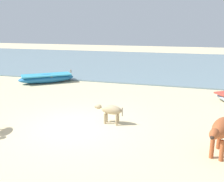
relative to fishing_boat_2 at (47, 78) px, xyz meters
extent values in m
plane|color=beige|center=(4.84, -6.21, -0.30)|extent=(80.00, 80.00, 0.00)
cube|color=slate|center=(4.84, 11.04, -0.26)|extent=(60.00, 20.00, 0.08)
ellipsoid|color=#1E669E|center=(0.00, 0.00, -0.02)|extent=(3.38, 3.01, 0.54)
cube|color=#3399BF|center=(0.00, 0.00, 0.21)|extent=(3.04, 2.73, 0.07)
cube|color=olive|center=(0.20, 0.16, 0.13)|extent=(0.68, 0.82, 0.04)
cylinder|color=olive|center=(1.23, 0.98, 0.35)|extent=(0.06, 0.06, 0.20)
ellipsoid|color=#9E4C28|center=(9.54, -6.89, 0.50)|extent=(0.84, 1.25, 0.51)
ellipsoid|color=#9E4C28|center=(9.27, -7.62, 0.59)|extent=(0.35, 0.44, 0.28)
sphere|color=#2D2119|center=(9.21, -7.78, 0.56)|extent=(0.14, 0.14, 0.11)
cylinder|color=#9E4C28|center=(9.54, -7.25, 0.00)|extent=(0.12, 0.12, 0.58)
cylinder|color=#9E4C28|center=(9.30, -7.17, 0.00)|extent=(0.12, 0.12, 0.58)
cylinder|color=#9E4C28|center=(9.54, -6.53, 0.00)|extent=(0.12, 0.12, 0.58)
ellipsoid|color=tan|center=(5.99, -5.55, 0.24)|extent=(0.81, 0.38, 0.34)
ellipsoid|color=tan|center=(5.48, -5.50, 0.30)|extent=(0.27, 0.18, 0.19)
sphere|color=#2D2119|center=(5.36, -5.49, 0.28)|extent=(0.08, 0.08, 0.07)
cylinder|color=tan|center=(5.76, -5.61, -0.10)|extent=(0.08, 0.08, 0.39)
cylinder|color=tan|center=(5.77, -5.44, -0.10)|extent=(0.08, 0.08, 0.39)
cylinder|color=tan|center=(6.21, -5.65, -0.10)|extent=(0.08, 0.08, 0.39)
cylinder|color=tan|center=(6.23, -5.48, -0.10)|extent=(0.08, 0.08, 0.39)
cylinder|color=#2D2119|center=(6.41, -5.58, 0.21)|extent=(0.03, 0.03, 0.32)
camera|label=1|loc=(8.52, -13.87, 3.14)|focal=40.53mm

